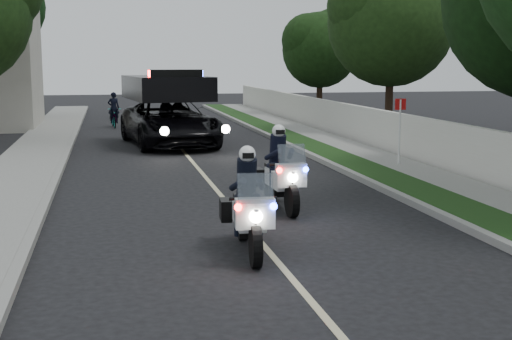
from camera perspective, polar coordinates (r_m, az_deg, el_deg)
The scene contains 16 objects.
ground at distance 11.21m, azimuth 2.34°, elevation -8.13°, with size 120.00×120.00×0.00m, color black.
curb_right at distance 21.71m, azimuth 6.36°, elevation 0.33°, with size 0.20×60.00×0.15m, color gray.
grass_verge at distance 21.94m, azimuth 8.10°, elevation 0.39°, with size 1.20×60.00×0.16m, color #193814.
sidewalk_right at distance 22.42m, azimuth 11.23°, elevation 0.49°, with size 1.40×60.00×0.16m, color gray.
property_wall at distance 22.74m, azimuth 13.60°, elevation 2.23°, with size 0.22×60.00×1.50m, color beige.
curb_left at distance 20.69m, azimuth -15.76°, elevation -0.38°, with size 0.20×60.00×0.15m, color gray.
sidewalk_left at distance 20.79m, azimuth -18.78°, elevation -0.46°, with size 2.00×60.00×0.16m, color gray.
lane_marking at distance 20.82m, azimuth -4.42°, elevation -0.21°, with size 0.12×50.00×0.01m, color #BFB78C.
police_moto_left at distance 12.23m, azimuth -0.61°, elevation -6.67°, with size 0.76×2.17×1.84m, color silver, non-canonical shape.
police_moto_right at distance 15.80m, azimuth 1.97°, elevation -3.11°, with size 0.77×2.21×1.88m, color silver, non-canonical shape.
police_suv at distance 27.66m, azimuth -6.98°, elevation 1.99°, with size 3.01×6.50×3.16m, color black.
bicycle at distance 35.65m, azimuth -11.41°, elevation 3.41°, with size 0.64×1.85×0.97m, color black.
cyclist at distance 35.65m, azimuth -11.41°, elevation 3.41°, with size 0.55×0.37×1.54m, color black.
sign_post at distance 21.96m, azimuth 11.46°, elevation 0.10°, with size 0.35×0.35×2.21m, color #A6180B, non-canonical shape.
tree_right_d at distance 33.23m, azimuth 10.65°, elevation 3.05°, with size 5.78×5.78×9.64m, color #1E3C14, non-canonical shape.
tree_right_e at distance 43.13m, azimuth 5.13°, elevation 4.46°, with size 4.55×4.55×7.59m, color #173310, non-canonical shape.
Camera 1 is at (-2.65, -10.39, 3.27)m, focal length 49.39 mm.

